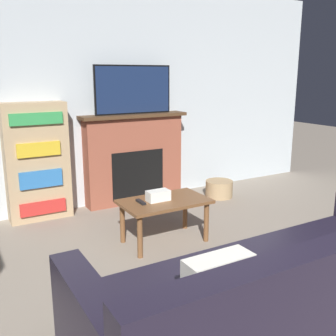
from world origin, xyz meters
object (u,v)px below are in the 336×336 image
Objects in this scene: couch at (286,301)px; fireplace at (134,158)px; tv at (133,90)px; storage_basket at (219,189)px; bookshelf at (37,162)px; coffee_table at (164,207)px.

fireplace is at bearing 82.14° from couch.
storage_basket is (1.06, -0.38, -1.31)m from tv.
fireplace is 3.02m from couch.
bookshelf is at bearing -178.92° from fireplace.
coffee_table is 1.65m from storage_basket.
couch is 1.69m from coffee_table.
fireplace reaches higher than storage_basket.
coffee_table is (-0.29, -1.28, -1.06)m from tv.
storage_basket is (1.06, -0.40, -0.46)m from fireplace.
bookshelf is (-0.90, 1.28, 0.30)m from coffee_table.
storage_basket is at bearing 60.33° from couch.
storage_basket is at bearing -19.59° from tv.
bookshelf is 3.63× the size of storage_basket.
tv is at bearing -90.00° from fireplace.
fireplace is 1.22m from storage_basket.
coffee_table is (0.12, 1.68, 0.07)m from couch.
tv is 1.73m from storage_basket.
tv is at bearing 82.09° from couch.
bookshelf is (-1.20, -0.00, -0.77)m from tv.
fireplace is at bearing 77.29° from coffee_table.
couch is at bearing -119.67° from storage_basket.
bookshelf reaches higher than coffee_table.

